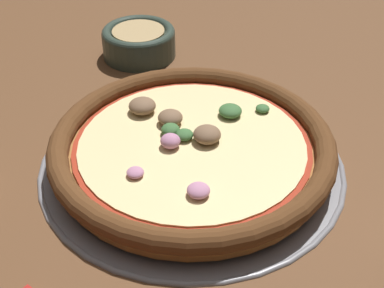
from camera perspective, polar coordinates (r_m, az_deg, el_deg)
name	(u,v)px	position (r m, az deg, el deg)	size (l,w,h in m)	color
ground_plane	(192,164)	(0.59, 0.00, -2.14)	(3.00, 3.00, 0.00)	brown
pizza_tray	(192,162)	(0.59, 0.00, -1.94)	(0.34, 0.34, 0.01)	gray
pizza	(192,147)	(0.58, -0.02, -0.28)	(0.31, 0.31, 0.04)	#A86B33
bowl_near	(139,41)	(0.80, -5.69, 10.90)	(0.11, 0.11, 0.04)	#334238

